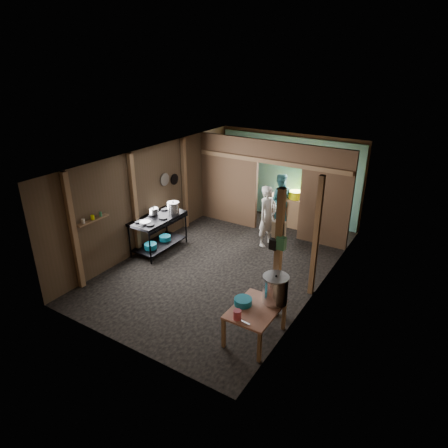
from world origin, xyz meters
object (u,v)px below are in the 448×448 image
Objects in this scene: gas_range at (159,233)px; pink_bucket at (237,315)px; prep_table at (255,323)px; yellow_tub at (296,195)px; stock_pot at (275,290)px; stove_pot_large at (173,208)px; cook at (268,216)px.

pink_bucket is at bearing -31.32° from gas_range.
yellow_tub is at bearing 104.96° from prep_table.
gas_range is 4.17m from stock_pot.
prep_table is 2.66× the size of yellow_tub.
pink_bucket is at bearing -37.39° from stove_pot_large.
prep_table is 0.70m from stock_pot.
stock_pot reaches higher than gas_range.
stove_pot_large is (0.17, 0.43, 0.59)m from gas_range.
cook is at bearing 109.13° from pink_bucket.
stock_pot is 4.95m from yellow_tub.
yellow_tub is (-1.23, 5.48, 0.25)m from pink_bucket.
stove_pot_large reaches higher than yellow_tub.
cook is at bearing 112.92° from prep_table.
gas_range is 0.75m from stove_pot_large.
pink_bucket is 0.10× the size of cook.
stock_pot reaches higher than prep_table.
stove_pot_large is at bearing 153.89° from stock_pot.
cook is (-1.36, 3.91, 0.11)m from pink_bucket.
stove_pot_large is 0.19× the size of cook.
pink_bucket is at bearing -146.20° from cook.
stock_pot is (3.74, -1.83, -0.18)m from stove_pot_large.
yellow_tub is at bearing 52.67° from stove_pot_large.
yellow_tub is (2.19, 2.87, -0.09)m from stove_pot_large.
yellow_tub is at bearing 54.44° from gas_range.
pink_bucket is at bearing -106.45° from prep_table.
prep_table is 1.95× the size of stock_pot.
prep_table is 5.28m from yellow_tub.
prep_table is 3.83m from cook.
stock_pot is 3.29× the size of pink_bucket.
prep_table is 0.59m from pink_bucket.
gas_range reaches higher than pink_bucket.
prep_table is at bearing -25.49° from gas_range.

